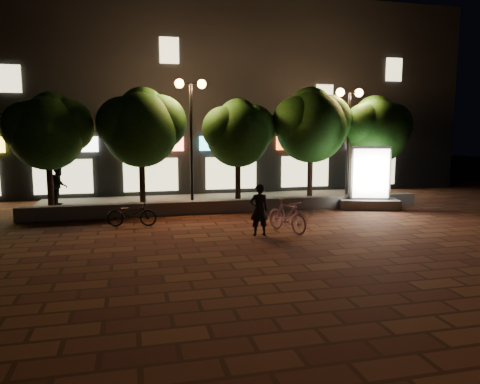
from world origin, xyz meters
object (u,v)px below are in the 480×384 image
object	(u,v)px
tree_mid	(239,131)
street_lamp_left	(191,110)
tree_right	(312,123)
street_lamp_right	(349,115)
tree_far_left	(49,129)
ad_kiosk	(369,184)
tree_far_right	(377,127)
scooter_pink	(287,216)
scooter_parked	(132,214)
tree_left	(142,125)
rider	(259,210)
pedestrian	(59,185)

from	to	relation	value
tree_mid	street_lamp_left	distance (m)	2.22
tree_right	street_lamp_right	bearing A→B (deg)	-9.10
tree_far_left	ad_kiosk	xyz separation A→B (m)	(12.58, -1.96, -2.25)
tree_far_right	scooter_pink	world-z (taller)	tree_far_right
street_lamp_right	ad_kiosk	bearing A→B (deg)	-85.50
scooter_parked	tree_right	bearing A→B (deg)	-57.61
tree_left	rider	xyz separation A→B (m)	(3.29, -5.60, -2.64)
tree_far_right	scooter_pink	xyz separation A→B (m)	(-6.22, -5.34, -2.84)
street_lamp_right	scooter_pink	bearing A→B (deg)	-132.55
tree_left	pedestrian	xyz separation A→B (m)	(-3.45, 1.49, -2.49)
scooter_pink	pedestrian	bearing A→B (deg)	116.36
tree_mid	street_lamp_right	bearing A→B (deg)	-3.04
street_lamp_right	ad_kiosk	world-z (taller)	street_lamp_right
tree_far_left	tree_left	xyz separation A→B (m)	(3.50, 0.00, 0.15)
tree_mid	rider	size ratio (longest dim) A/B	2.81
tree_far_left	pedestrian	size ratio (longest dim) A/B	2.66
tree_right	scooter_parked	xyz separation A→B (m)	(-7.81, -3.29, -3.13)
pedestrian	rider	bearing A→B (deg)	-137.25
tree_mid	tree_far_right	world-z (taller)	tree_far_right
pedestrian	tree_left	bearing A→B (deg)	-114.13
tree_mid	pedestrian	size ratio (longest dim) A/B	2.59
tree_far_left	tree_far_right	size ratio (longest dim) A/B	0.97
ad_kiosk	rider	size ratio (longest dim) A/B	1.64
tree_far_left	tree_left	world-z (taller)	tree_left
tree_right	tree_far_right	distance (m)	3.20
ad_kiosk	tree_left	bearing A→B (deg)	167.80
ad_kiosk	tree_far_left	bearing A→B (deg)	171.13
tree_far_left	rider	distance (m)	9.15
ad_kiosk	scooter_pink	world-z (taller)	ad_kiosk
tree_left	street_lamp_right	size ratio (longest dim) A/B	0.98
tree_right	street_lamp_left	xyz separation A→B (m)	(-5.36, -0.26, 0.46)
street_lamp_left	scooter_parked	size ratio (longest dim) A/B	3.14
street_lamp_left	ad_kiosk	distance (m)	7.92
tree_mid	rider	world-z (taller)	tree_mid
tree_far_left	tree_mid	size ratio (longest dim) A/B	1.03
street_lamp_right	tree_mid	bearing A→B (deg)	176.96
tree_mid	tree_left	bearing A→B (deg)	180.00
scooter_pink	rider	distance (m)	1.07
tree_mid	tree_right	distance (m)	3.32
tree_mid	rider	bearing A→B (deg)	-97.22
tree_mid	pedestrian	xyz separation A→B (m)	(-7.45, 1.49, -2.27)
tree_far_left	tree_left	size ratio (longest dim) A/B	0.95
street_lamp_left	pedestrian	world-z (taller)	street_lamp_left
rider	tree_far_left	bearing A→B (deg)	-41.55
street_lamp_left	ad_kiosk	world-z (taller)	street_lamp_left
street_lamp_left	ad_kiosk	size ratio (longest dim) A/B	1.97
scooter_pink	tree_right	bearing A→B (deg)	38.35
tree_far_left	rider	bearing A→B (deg)	-39.53
scooter_parked	tree_mid	bearing A→B (deg)	-44.31
tree_far_right	pedestrian	size ratio (longest dim) A/B	2.74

